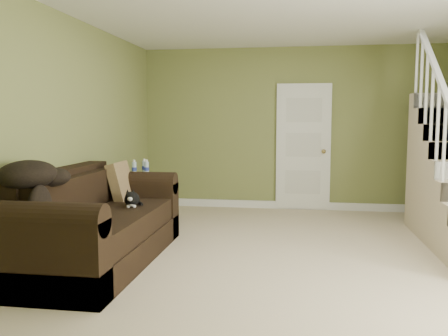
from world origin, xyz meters
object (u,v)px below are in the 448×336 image
(sofa, at_px, (95,227))
(banana, at_px, (95,226))
(cat, at_px, (131,199))
(side_table, at_px, (142,198))

(sofa, height_order, banana, sofa)
(sofa, distance_m, cat, 0.51)
(sofa, xyz_separation_m, side_table, (-0.14, 1.91, -0.03))
(side_table, relative_size, banana, 4.10)
(cat, bearing_deg, side_table, 90.70)
(side_table, distance_m, cat, 1.62)
(sofa, height_order, cat, sofa)
(side_table, xyz_separation_m, cat, (0.40, -1.55, 0.26))
(cat, relative_size, banana, 1.99)
(sofa, relative_size, cat, 5.59)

